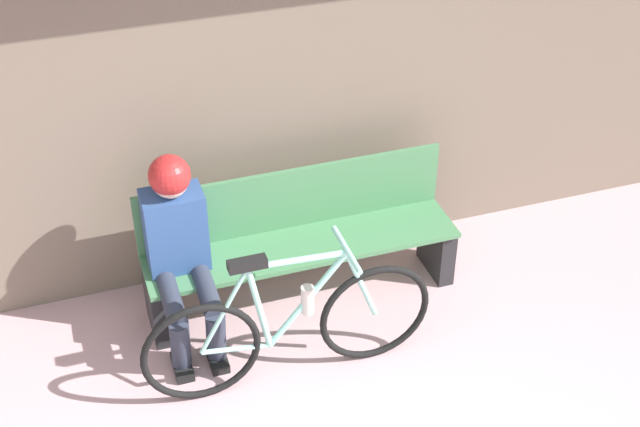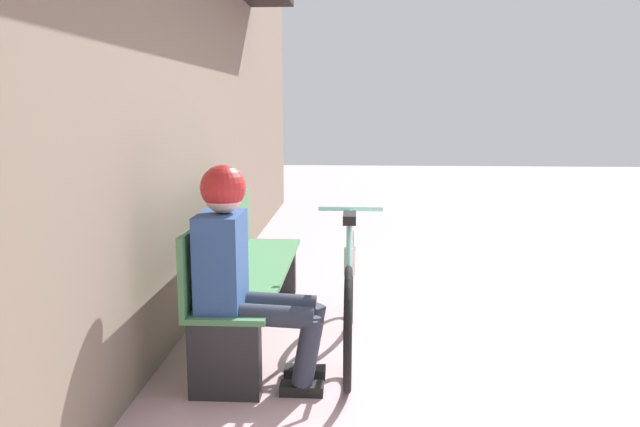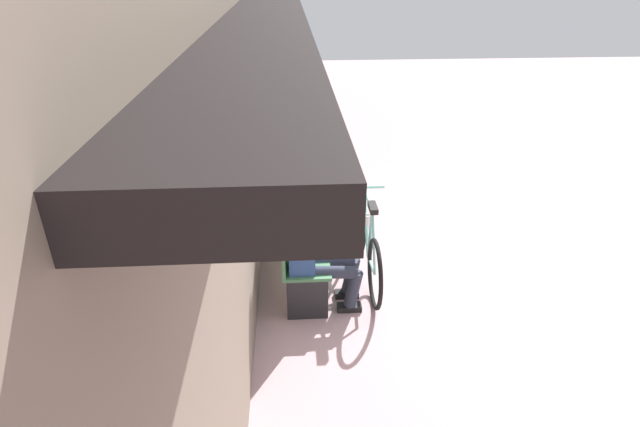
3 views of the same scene
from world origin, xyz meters
TOP-DOWN VIEW (x-y plane):
  - ground_plane at (0.00, 0.00)m, footprint 24.00×24.00m
  - storefront_wall at (0.00, 2.63)m, footprint 12.00×0.56m
  - park_bench_near at (0.50, 2.19)m, footprint 1.88×0.42m
  - bicycle at (0.24, 1.53)m, footprint 1.62×0.40m
  - person_seated at (-0.23, 2.07)m, footprint 0.34×0.64m

SIDE VIEW (x-z plane):
  - ground_plane at x=0.00m, z-range 0.00..0.00m
  - bicycle at x=0.24m, z-range -0.07..0.80m
  - park_bench_near at x=0.50m, z-range -0.02..0.80m
  - person_seated at x=-0.23m, z-range 0.08..1.23m
  - storefront_wall at x=0.00m, z-range 0.06..3.26m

